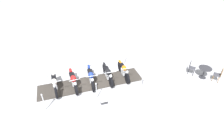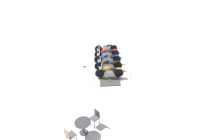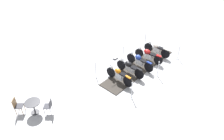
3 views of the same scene
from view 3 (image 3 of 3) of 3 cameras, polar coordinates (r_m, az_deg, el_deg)
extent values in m
plane|color=#B2B2B7|center=(14.94, 7.27, 0.76)|extent=(80.00, 80.00, 0.00)
cube|color=#38332D|center=(14.92, 7.28, 0.84)|extent=(6.42, 4.34, 0.05)
cylinder|color=black|center=(16.59, 9.73, 6.01)|extent=(0.40, 0.66, 0.68)
cylinder|color=black|center=(16.02, 14.06, 4.24)|extent=(0.40, 0.66, 0.68)
cube|color=silver|center=(16.27, 11.87, 5.25)|extent=(0.41, 0.56, 0.38)
ellipsoid|color=silver|center=(16.17, 11.61, 6.38)|extent=(0.47, 0.54, 0.30)
cube|color=black|center=(15.99, 13.14, 5.62)|extent=(0.48, 0.61, 0.08)
cube|color=silver|center=(15.84, 14.25, 5.38)|extent=(0.29, 0.39, 0.06)
cylinder|color=silver|center=(16.41, 10.09, 6.78)|extent=(0.21, 0.32, 0.58)
cylinder|color=silver|center=(16.20, 10.48, 7.75)|extent=(0.70, 0.37, 0.04)
sphere|color=silver|center=(16.34, 10.11, 7.25)|extent=(0.18, 0.18, 0.18)
cylinder|color=black|center=(15.81, 7.30, 4.57)|extent=(0.39, 0.65, 0.65)
cylinder|color=black|center=(15.21, 12.24, 2.58)|extent=(0.39, 0.65, 0.65)
cube|color=silver|center=(15.48, 9.73, 3.68)|extent=(0.46, 0.62, 0.34)
ellipsoid|color=#AD1919|center=(15.37, 9.39, 4.86)|extent=(0.53, 0.61, 0.35)
cube|color=black|center=(15.21, 10.99, 4.06)|extent=(0.47, 0.53, 0.08)
cube|color=#AD1919|center=(15.02, 12.41, 3.71)|extent=(0.30, 0.39, 0.06)
cylinder|color=silver|center=(15.65, 7.56, 5.36)|extent=(0.17, 0.25, 0.56)
cylinder|color=silver|center=(15.45, 7.85, 6.35)|extent=(0.58, 0.30, 0.04)
sphere|color=silver|center=(15.60, 7.48, 5.83)|extent=(0.18, 0.18, 0.18)
cylinder|color=black|center=(15.12, 5.11, 3.20)|extent=(0.46, 0.64, 0.68)
cylinder|color=black|center=(14.34, 9.78, 0.72)|extent=(0.46, 0.64, 0.68)
cube|color=silver|center=(14.70, 7.39, 2.08)|extent=(0.51, 0.63, 0.36)
ellipsoid|color=navy|center=(14.60, 7.03, 3.38)|extent=(0.54, 0.59, 0.34)
cube|color=black|center=(14.38, 8.55, 2.41)|extent=(0.47, 0.50, 0.08)
cube|color=navy|center=(14.13, 9.93, 1.94)|extent=(0.32, 0.39, 0.06)
cylinder|color=silver|center=(14.94, 5.35, 4.04)|extent=(0.19, 0.25, 0.58)
cylinder|color=silver|center=(14.72, 5.61, 5.09)|extent=(0.62, 0.40, 0.04)
sphere|color=silver|center=(14.88, 5.27, 4.57)|extent=(0.18, 0.18, 0.18)
cylinder|color=black|center=(14.37, 2.45, 1.35)|extent=(0.42, 0.65, 0.68)
cylinder|color=black|center=(13.64, 7.25, -1.10)|extent=(0.42, 0.65, 0.68)
cube|color=silver|center=(13.97, 4.79, 0.24)|extent=(0.46, 0.62, 0.36)
ellipsoid|color=black|center=(13.86, 4.38, 1.60)|extent=(0.56, 0.62, 0.36)
cube|color=black|center=(13.64, 6.03, 0.58)|extent=(0.49, 0.53, 0.08)
cube|color=black|center=(13.42, 7.37, 0.15)|extent=(0.29, 0.39, 0.06)
cylinder|color=silver|center=(14.17, 2.69, 2.20)|extent=(0.19, 0.26, 0.58)
cylinder|color=silver|center=(13.94, 2.94, 3.28)|extent=(0.69, 0.40, 0.04)
sphere|color=silver|center=(14.11, 2.60, 2.75)|extent=(0.18, 0.18, 0.18)
cylinder|color=black|center=(13.68, -0.28, -0.61)|extent=(0.43, 0.65, 0.68)
cylinder|color=black|center=(12.95, 4.24, -3.18)|extent=(0.43, 0.65, 0.68)
cube|color=silver|center=(13.26, 1.93, -1.65)|extent=(0.40, 0.51, 0.43)
ellipsoid|color=#D16B0F|center=(13.12, 1.57, -0.27)|extent=(0.48, 0.55, 0.28)
cube|color=black|center=(12.92, 3.02, -1.23)|extent=(0.45, 0.52, 0.08)
cube|color=#D16B0F|center=(12.72, 4.32, -1.89)|extent=(0.30, 0.39, 0.06)
cylinder|color=silver|center=(13.47, -0.04, 0.24)|extent=(0.21, 0.29, 0.58)
cylinder|color=silver|center=(13.22, 0.21, 1.33)|extent=(0.62, 0.37, 0.04)
sphere|color=silver|center=(13.39, -0.10, 0.80)|extent=(0.18, 0.18, 0.18)
cylinder|color=silver|center=(15.64, 2.96, 2.87)|extent=(0.35, 0.35, 0.03)
cylinder|color=silver|center=(15.36, 3.02, 4.48)|extent=(0.05, 0.05, 1.01)
sphere|color=silver|center=(15.09, 3.08, 6.22)|extent=(0.09, 0.09, 0.09)
cylinder|color=silver|center=(14.34, 11.98, -1.47)|extent=(0.31, 0.31, 0.03)
cylinder|color=silver|center=(14.03, 12.24, 0.24)|extent=(0.05, 0.05, 1.03)
sphere|color=silver|center=(13.72, 12.53, 2.10)|extent=(0.09, 0.09, 0.09)
cylinder|color=silver|center=(13.98, -4.30, -1.77)|extent=(0.34, 0.34, 0.03)
cylinder|color=silver|center=(13.66, -4.40, -0.01)|extent=(0.05, 0.05, 1.04)
sphere|color=silver|center=(13.34, -4.51, 1.92)|extent=(0.09, 0.09, 0.09)
cylinder|color=silver|center=(17.58, 8.76, 6.53)|extent=(0.31, 0.31, 0.03)
cylinder|color=silver|center=(17.33, 8.91, 8.00)|extent=(0.05, 0.05, 1.00)
sphere|color=silver|center=(17.09, 9.08, 9.59)|extent=(0.09, 0.09, 0.09)
cylinder|color=silver|center=(16.43, 17.11, 2.95)|extent=(0.31, 0.31, 0.03)
cylinder|color=silver|center=(16.16, 17.44, 4.52)|extent=(0.05, 0.05, 1.03)
sphere|color=silver|center=(15.89, 17.79, 6.21)|extent=(0.09, 0.09, 0.09)
cylinder|color=silver|center=(12.51, 5.18, -7.27)|extent=(0.32, 0.32, 0.03)
cylinder|color=silver|center=(12.15, 5.32, -5.45)|extent=(0.05, 0.05, 1.04)
sphere|color=silver|center=(11.79, 5.46, -3.43)|extent=(0.09, 0.09, 0.09)
cube|color=#333338|center=(15.71, 0.90, 3.08)|extent=(0.46, 0.37, 0.02)
cube|color=white|center=(15.64, 0.91, 3.46)|extent=(0.44, 0.38, 0.11)
cylinder|color=#2D2D33|center=(12.35, -19.83, -10.57)|extent=(0.44, 0.44, 0.02)
cylinder|color=#2D2D33|center=(12.11, -20.18, -9.38)|extent=(0.07, 0.07, 0.70)
cylinder|color=#2D2D33|center=(11.86, -20.54, -8.14)|extent=(0.81, 0.81, 0.03)
cylinder|color=olive|center=(12.52, -22.37, -9.15)|extent=(0.03, 0.03, 0.47)
cylinder|color=olive|center=(12.30, -22.85, -10.26)|extent=(0.03, 0.03, 0.47)
cylinder|color=olive|center=(12.65, -23.82, -9.07)|extent=(0.03, 0.03, 0.47)
cylinder|color=olive|center=(12.43, -24.32, -10.16)|extent=(0.03, 0.03, 0.47)
cube|color=#3F3F47|center=(12.30, -23.62, -8.83)|extent=(0.49, 0.49, 0.04)
cube|color=olive|center=(12.21, -24.71, -7.91)|extent=(0.39, 0.13, 0.48)
cylinder|color=#2D2D33|center=(11.90, -17.66, -10.65)|extent=(0.03, 0.03, 0.46)
cylinder|color=#2D2D33|center=(12.12, -17.21, -9.49)|extent=(0.03, 0.03, 0.46)
cylinder|color=#2D2D33|center=(11.79, -16.07, -10.78)|extent=(0.03, 0.03, 0.46)
cylinder|color=#2D2D33|center=(12.02, -15.65, -9.61)|extent=(0.03, 0.03, 0.46)
cube|color=#3F3F47|center=(11.78, -16.86, -9.28)|extent=(0.47, 0.47, 0.04)
cube|color=#2D2D33|center=(11.57, -16.17, -8.57)|extent=(0.40, 0.11, 0.40)
camera|label=1|loc=(19.38, -12.53, 30.76)|focal=28.19mm
camera|label=2|loc=(8.24, -72.32, 4.76)|focal=29.70mm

